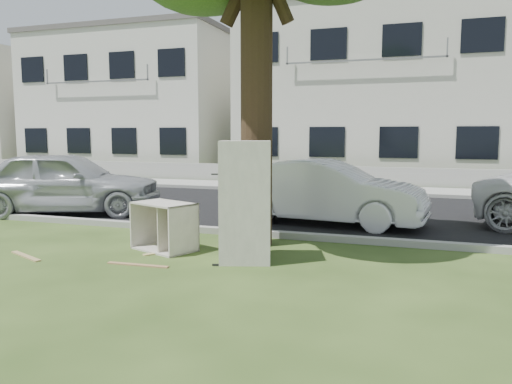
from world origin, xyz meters
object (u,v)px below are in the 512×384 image
(car_left, at_px, (65,182))
(car_center, at_px, (326,192))
(fridge, at_px, (245,201))
(cabinet, at_px, (164,226))

(car_left, bearing_deg, car_center, -104.53)
(fridge, bearing_deg, car_left, 135.73)
(fridge, bearing_deg, cabinet, 153.88)
(fridge, xyz_separation_m, cabinet, (-1.52, 0.23, -0.51))
(fridge, relative_size, cabinet, 1.78)
(fridge, bearing_deg, car_center, 63.11)
(car_left, bearing_deg, fridge, -137.24)
(fridge, xyz_separation_m, car_center, (0.57, 3.49, -0.22))
(fridge, distance_m, cabinet, 1.62)
(cabinet, bearing_deg, car_center, 79.35)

